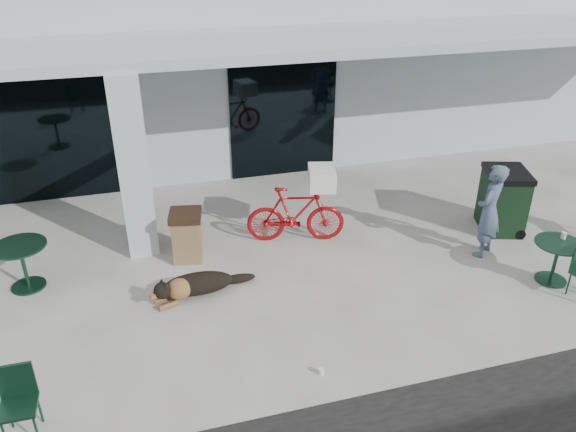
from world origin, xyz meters
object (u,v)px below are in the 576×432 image
object	(u,v)px
cafe_table_far	(555,262)
bicycle	(296,214)
trash_receptacle	(187,236)
cafe_chair_near	(18,406)
person	(489,211)
cafe_table_near	(24,266)
dog	(198,283)
wheeled_bin	(503,200)

from	to	relation	value
cafe_table_far	bicycle	bearing A→B (deg)	146.30
trash_receptacle	cafe_chair_near	bearing A→B (deg)	-124.14
bicycle	person	distance (m)	3.31
cafe_chair_near	cafe_table_far	size ratio (longest dim) A/B	1.17
cafe_table_near	cafe_table_far	xyz separation A→B (m)	(8.11, -2.14, -0.03)
person	trash_receptacle	xyz separation A→B (m)	(-4.96, 1.24, -0.39)
bicycle	trash_receptacle	world-z (taller)	bicycle
bicycle	trash_receptacle	distance (m)	1.95
dog	person	size ratio (longest dim) A/B	0.75
cafe_table_near	cafe_chair_near	world-z (taller)	cafe_chair_near
cafe_table_far	wheeled_bin	xyz separation A→B (m)	(0.23, 1.78, 0.24)
bicycle	cafe_chair_near	bearing A→B (deg)	142.96
cafe_chair_near	cafe_table_far	bearing A→B (deg)	7.93
dog	cafe_table_near	xyz separation A→B (m)	(-2.58, 0.94, 0.17)
cafe_chair_near	wheeled_bin	bearing A→B (deg)	19.75
bicycle	cafe_table_far	world-z (taller)	bicycle
trash_receptacle	cafe_table_near	bearing A→B (deg)	-176.35
cafe_table_near	person	distance (m)	7.61
person	cafe_table_near	bearing A→B (deg)	-44.74
bicycle	dog	world-z (taller)	bicycle
trash_receptacle	wheeled_bin	xyz separation A→B (m)	(5.78, -0.52, 0.14)
cafe_table_far	cafe_chair_near	bearing A→B (deg)	-172.68
person	trash_receptacle	size ratio (longest dim) A/B	1.86
dog	wheeled_bin	distance (m)	5.80
dog	trash_receptacle	bearing A→B (deg)	72.95
cafe_table_far	person	distance (m)	1.30
dog	cafe_table_far	distance (m)	5.66
bicycle	cafe_table_far	bearing A→B (deg)	-109.81
cafe_table_near	cafe_table_far	distance (m)	8.39
cafe_table_far	wheeled_bin	distance (m)	1.81
dog	cafe_table_near	distance (m)	2.75
cafe_table_near	person	world-z (taller)	person
cafe_table_far	trash_receptacle	xyz separation A→B (m)	(-5.55, 2.30, 0.09)
bicycle	cafe_chair_near	xyz separation A→B (m)	(-4.19, -3.40, -0.09)
bicycle	trash_receptacle	xyz separation A→B (m)	(-1.95, -0.10, -0.08)
bicycle	cafe_table_far	distance (m)	4.33
dog	cafe_chair_near	xyz separation A→B (m)	(-2.26, -2.20, 0.23)
dog	cafe_chair_near	bearing A→B (deg)	-153.73
wheeled_bin	person	bearing A→B (deg)	-120.30
bicycle	dog	size ratio (longest dim) A/B	1.40
dog	wheeled_bin	bearing A→B (deg)	-12.24
bicycle	cafe_table_far	size ratio (longest dim) A/B	2.33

